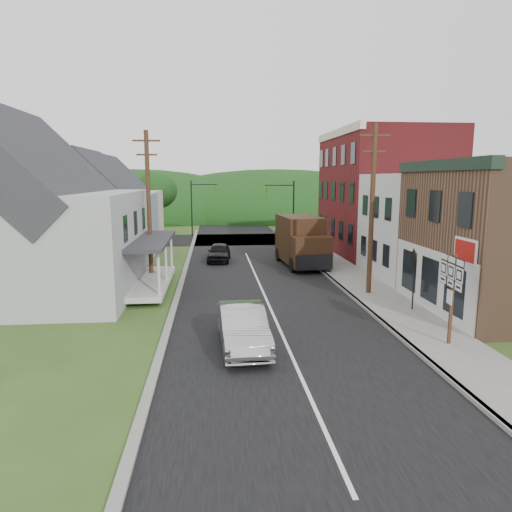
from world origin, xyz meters
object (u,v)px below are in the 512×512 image
object	(u,v)px
silver_sedan	(243,328)
dark_sedan	(219,252)
delivery_van	(301,241)
route_sign_cluster	(451,286)
warning_sign	(414,270)

from	to	relation	value
silver_sedan	dark_sedan	world-z (taller)	silver_sedan
delivery_van	route_sign_cluster	xyz separation A→B (m)	(2.36, -16.40, 0.54)
silver_sedan	dark_sedan	size ratio (longest dim) A/B	1.17
route_sign_cluster	warning_sign	xyz separation A→B (m)	(0.61, 4.47, -0.31)
delivery_van	route_sign_cluster	size ratio (longest dim) A/B	1.94
route_sign_cluster	dark_sedan	bearing A→B (deg)	119.15
delivery_van	dark_sedan	bearing A→B (deg)	153.34
dark_sedan	route_sign_cluster	world-z (taller)	route_sign_cluster
dark_sedan	route_sign_cluster	distance (m)	20.59
delivery_van	warning_sign	world-z (taller)	delivery_van
silver_sedan	route_sign_cluster	xyz separation A→B (m)	(7.61, -0.67, 1.55)
silver_sedan	dark_sedan	xyz separation A→B (m)	(-0.62, 18.13, -0.09)
dark_sedan	route_sign_cluster	xyz separation A→B (m)	(8.23, -18.80, 1.64)
dark_sedan	warning_sign	bearing A→B (deg)	-53.49
dark_sedan	delivery_van	size ratio (longest dim) A/B	0.62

